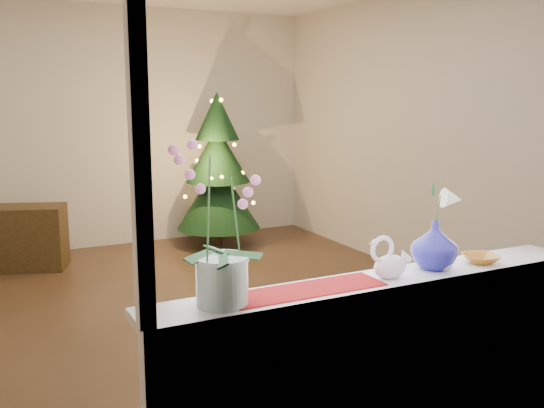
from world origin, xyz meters
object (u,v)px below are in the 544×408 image
(paperweight, at_px, (445,264))
(xmas_tree, at_px, (218,170))
(side_table, at_px, (21,238))
(blue_vase, at_px, (435,241))
(orchid_pot, at_px, (221,224))
(swan, at_px, (390,258))
(amber_dish, at_px, (480,259))

(paperweight, distance_m, xmas_tree, 4.41)
(paperweight, relative_size, side_table, 0.08)
(paperweight, bearing_deg, blue_vase, 106.94)
(orchid_pot, relative_size, swan, 2.93)
(orchid_pot, xyz_separation_m, swan, (0.80, -0.01, -0.23))
(paperweight, height_order, xmas_tree, xmas_tree)
(orchid_pot, bearing_deg, amber_dish, -0.51)
(side_table, bearing_deg, orchid_pot, -64.70)
(paperweight, xyz_separation_m, amber_dish, (0.25, 0.03, -0.02))
(orchid_pot, bearing_deg, swan, -0.85)
(swan, distance_m, blue_vase, 0.28)
(swan, xyz_separation_m, xmas_tree, (0.91, 4.34, -0.14))
(blue_vase, relative_size, side_table, 0.31)
(blue_vase, bearing_deg, swan, -174.15)
(blue_vase, relative_size, amber_dish, 1.83)
(xmas_tree, bearing_deg, orchid_pot, -111.57)
(swan, relative_size, xmas_tree, 0.12)
(amber_dish, bearing_deg, blue_vase, 173.94)
(orchid_pot, bearing_deg, side_table, 95.63)
(side_table, bearing_deg, xmas_tree, 20.59)
(amber_dish, bearing_deg, orchid_pot, 179.49)
(paperweight, bearing_deg, orchid_pot, 177.90)
(xmas_tree, bearing_deg, blue_vase, -98.40)
(blue_vase, height_order, paperweight, blue_vase)
(side_table, bearing_deg, swan, -54.51)
(amber_dish, relative_size, side_table, 0.17)
(blue_vase, distance_m, amber_dish, 0.29)
(paperweight, bearing_deg, swan, 174.53)
(blue_vase, bearing_deg, orchid_pot, -179.11)
(amber_dish, xyz_separation_m, side_table, (-1.76, 4.30, -0.62))
(paperweight, distance_m, side_table, 4.63)
(blue_vase, xyz_separation_m, xmas_tree, (0.64, 4.31, -0.17))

